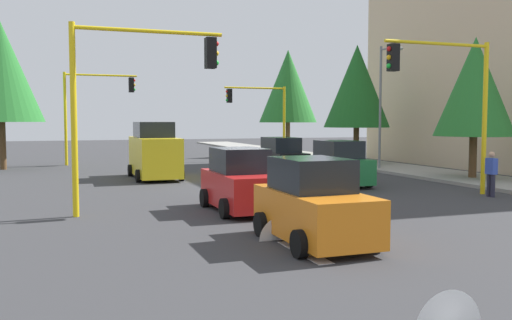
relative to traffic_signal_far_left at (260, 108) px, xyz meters
name	(u,v)px	position (x,y,z in m)	size (l,w,h in m)	color
ground_plane	(249,185)	(14.00, -5.64, -3.77)	(120.00, 120.00, 0.00)	#353538
sidewalk_kerb	(389,167)	(9.00, 4.86, -3.69)	(80.00, 4.00, 0.15)	gray
lane_arrow_near	(289,244)	(25.51, -8.64, -3.76)	(2.40, 1.10, 1.10)	silver
traffic_signal_far_left	(260,108)	(0.00, 0.00, 0.00)	(0.36, 4.59, 5.29)	yellow
traffic_signal_near_left	(447,87)	(20.00, 0.08, 0.34)	(0.36, 4.59, 5.81)	yellow
traffic_signal_near_right	(136,81)	(20.00, -11.34, 0.26)	(0.36, 4.59, 5.69)	yellow
traffic_signal_far_right	(94,100)	(0.00, -11.37, 0.40)	(0.36, 4.59, 5.90)	yellow
street_lamp_curbside	(384,93)	(10.39, 3.56, 0.58)	(2.15, 0.28, 7.00)	slate
tree_roadside_mid	(357,86)	(6.00, 4.36, 1.25)	(4.18, 4.18, 7.64)	brown
tree_opposite_side	(0,70)	(2.00, -16.64, 1.95)	(4.74, 4.74, 8.70)	brown
tree_roadside_far	(288,86)	(-4.00, 3.86, 1.82)	(4.64, 4.64, 8.49)	brown
tree_roadside_near	(475,87)	(16.00, 4.86, 0.65)	(3.70, 3.70, 6.74)	brown
delivery_van_yellow	(154,152)	(9.92, -9.16, -2.48)	(4.80, 2.22, 2.77)	yellow
car_red	(241,182)	(20.61, -8.20, -2.87)	(3.76, 1.98, 1.98)	red
car_green	(337,165)	(15.59, -2.13, -2.87)	(3.82, 2.03, 1.98)	#1E7238
car_black	(280,158)	(10.39, -2.72, -2.87)	(4.19, 1.96, 1.98)	black
car_orange	(314,205)	(25.55, -8.05, -2.87)	(3.70, 1.98, 1.98)	orange
pedestrian_crossing	(491,173)	(20.76, 1.56, -2.86)	(0.40, 0.24, 1.70)	#262638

